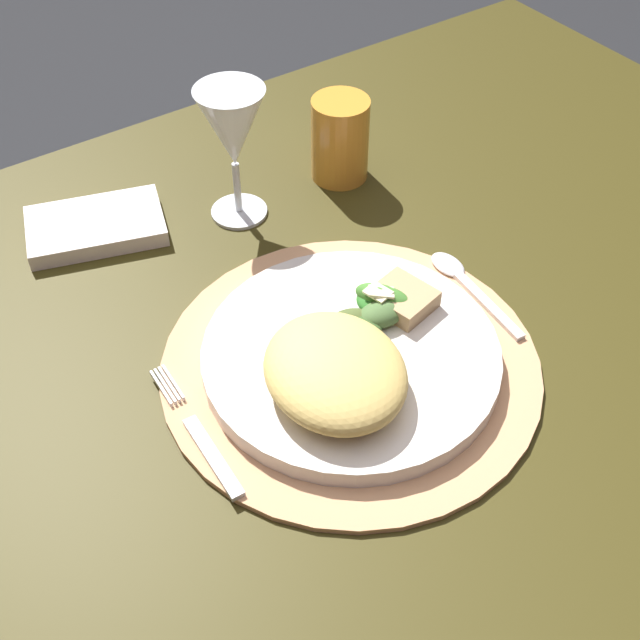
{
  "coord_description": "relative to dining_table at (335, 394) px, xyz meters",
  "views": [
    {
      "loc": [
        -0.34,
        -0.48,
        1.29
      ],
      "look_at": [
        -0.03,
        -0.02,
        0.73
      ],
      "focal_mm": 46.8,
      "sensor_mm": 36.0,
      "label": 1
    }
  ],
  "objects": [
    {
      "name": "spoon",
      "position": [
        0.13,
        -0.04,
        0.14
      ],
      "size": [
        0.03,
        0.14,
        0.01
      ],
      "color": "silver",
      "rests_on": "placemat"
    },
    {
      "name": "dinner_plate",
      "position": [
        -0.03,
        -0.07,
        0.14
      ],
      "size": [
        0.27,
        0.27,
        0.02
      ],
      "primitive_type": "cylinder",
      "color": "silver",
      "rests_on": "placemat"
    },
    {
      "name": "napkin",
      "position": [
        -0.15,
        0.25,
        0.14
      ],
      "size": [
        0.17,
        0.13,
        0.02
      ],
      "primitive_type": "cube",
      "rotation": [
        0.0,
        0.0,
        -0.31
      ],
      "color": "white",
      "rests_on": "dining_table"
    },
    {
      "name": "fork",
      "position": [
        -0.19,
        -0.07,
        0.14
      ],
      "size": [
        0.02,
        0.16,
        0.0
      ],
      "color": "silver",
      "rests_on": "placemat"
    },
    {
      "name": "placemat",
      "position": [
        -0.03,
        -0.07,
        0.13
      ],
      "size": [
        0.35,
        0.35,
        0.01
      ],
      "primitive_type": "cylinder",
      "color": "tan",
      "rests_on": "dining_table"
    },
    {
      "name": "pasta_serving",
      "position": [
        -0.07,
        -0.1,
        0.17
      ],
      "size": [
        0.14,
        0.16,
        0.04
      ],
      "primitive_type": "ellipsoid",
      "rotation": [
        0.0,
        0.0,
        1.38
      ],
      "color": "#E8C366",
      "rests_on": "dinner_plate"
    },
    {
      "name": "salad_greens",
      "position": [
        0.01,
        -0.05,
        0.16
      ],
      "size": [
        0.1,
        0.07,
        0.02
      ],
      "color": "#427D2D",
      "rests_on": "dinner_plate"
    },
    {
      "name": "amber_tumbler",
      "position": [
        0.13,
        0.19,
        0.18
      ],
      "size": [
        0.07,
        0.07,
        0.1
      ],
      "primitive_type": "cylinder",
      "color": "orange",
      "rests_on": "dining_table"
    },
    {
      "name": "bread_piece",
      "position": [
        0.04,
        -0.05,
        0.16
      ],
      "size": [
        0.06,
        0.06,
        0.02
      ],
      "primitive_type": "cube",
      "rotation": [
        0.0,
        0.0,
        1.8
      ],
      "color": "tan",
      "rests_on": "dinner_plate"
    },
    {
      "name": "ground_plane",
      "position": [
        0.0,
        0.0,
        -0.58
      ],
      "size": [
        6.0,
        6.0,
        0.0
      ],
      "primitive_type": "plane",
      "color": "#242528"
    },
    {
      "name": "wine_glass",
      "position": [
        -0.0,
        0.19,
        0.23
      ],
      "size": [
        0.07,
        0.07,
        0.15
      ],
      "color": "silver",
      "rests_on": "dining_table"
    },
    {
      "name": "dining_table",
      "position": [
        0.0,
        0.0,
        0.0
      ],
      "size": [
        1.27,
        0.84,
        0.71
      ],
      "color": "#393310",
      "rests_on": "ground"
    }
  ]
}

